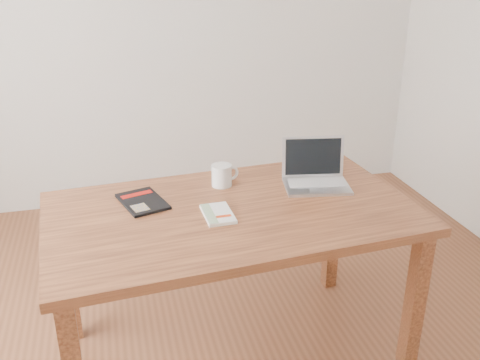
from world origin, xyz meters
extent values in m
cube|color=silver|center=(0.00, 2.00, 1.35)|extent=(4.00, 0.04, 2.70)
cube|color=brown|center=(0.17, 0.17, 0.73)|extent=(1.56, 0.97, 0.04)
cube|color=brown|center=(0.89, -0.14, 0.35)|extent=(0.07, 0.07, 0.71)
cube|color=brown|center=(-0.54, 0.48, 0.35)|extent=(0.07, 0.07, 0.71)
cube|color=brown|center=(0.83, 0.59, 0.35)|extent=(0.07, 0.07, 0.71)
cube|color=silver|center=(0.11, 0.13, 0.76)|extent=(0.12, 0.19, 0.01)
cube|color=white|center=(0.11, 0.13, 0.76)|extent=(0.12, 0.19, 0.02)
cube|color=gray|center=(0.07, 0.13, 0.77)|extent=(0.04, 0.18, 0.00)
cube|color=red|center=(0.12, 0.09, 0.77)|extent=(0.06, 0.02, 0.00)
cube|color=black|center=(-0.18, 0.32, 0.76)|extent=(0.22, 0.28, 0.01)
cube|color=#B4140C|center=(-0.20, 0.39, 0.76)|extent=(0.14, 0.07, 0.00)
cube|color=gray|center=(-0.19, 0.25, 0.76)|extent=(0.08, 0.09, 0.00)
cube|color=silver|center=(0.60, 0.29, 0.76)|extent=(0.32, 0.25, 0.01)
cube|color=#BCBCC0|center=(0.60, 0.31, 0.76)|extent=(0.26, 0.14, 0.00)
cube|color=#BCBCC1|center=(0.58, 0.23, 0.76)|extent=(0.09, 0.06, 0.00)
cube|color=silver|center=(0.61, 0.40, 0.86)|extent=(0.29, 0.08, 0.19)
cube|color=black|center=(0.61, 0.39, 0.86)|extent=(0.26, 0.07, 0.17)
cylinder|color=silver|center=(0.19, 0.42, 0.80)|extent=(0.09, 0.09, 0.10)
cylinder|color=black|center=(0.19, 0.42, 0.84)|extent=(0.08, 0.08, 0.01)
torus|color=silver|center=(0.24, 0.43, 0.80)|extent=(0.07, 0.03, 0.07)
camera|label=1|loc=(-0.28, -1.75, 1.73)|focal=40.00mm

